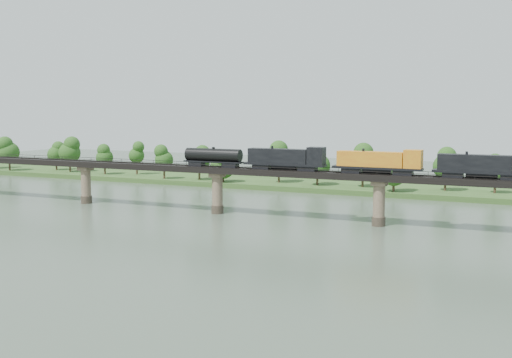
% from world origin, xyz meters
% --- Properties ---
extents(ground, '(400.00, 400.00, 0.00)m').
position_xyz_m(ground, '(0.00, 0.00, 0.00)').
color(ground, '#3A4A3A').
rests_on(ground, ground).
extents(far_bank, '(300.00, 24.00, 1.60)m').
position_xyz_m(far_bank, '(0.00, 85.00, 0.80)').
color(far_bank, '#2E4F1F').
rests_on(far_bank, ground).
extents(bridge, '(236.00, 30.00, 11.50)m').
position_xyz_m(bridge, '(0.00, 30.00, 5.46)').
color(bridge, '#473A2D').
rests_on(bridge, ground).
extents(bridge_superstructure, '(220.00, 4.90, 0.75)m').
position_xyz_m(bridge_superstructure, '(0.00, 30.00, 11.79)').
color(bridge_superstructure, black).
rests_on(bridge_superstructure, bridge).
extents(far_treeline, '(289.06, 17.54, 13.60)m').
position_xyz_m(far_treeline, '(-8.21, 80.52, 8.83)').
color(far_treeline, '#382619').
rests_on(far_treeline, far_bank).
extents(freight_train, '(79.75, 3.11, 5.49)m').
position_xyz_m(freight_train, '(32.31, 30.00, 14.12)').
color(freight_train, black).
rests_on(freight_train, bridge).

